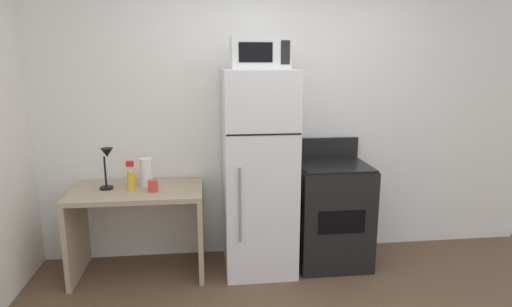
% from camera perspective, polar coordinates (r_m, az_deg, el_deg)
% --- Properties ---
extents(wall_back_white, '(5.00, 0.10, 2.60)m').
position_cam_1_polar(wall_back_white, '(3.98, 2.62, 5.02)').
color(wall_back_white, white).
rests_on(wall_back_white, ground).
extents(desk, '(1.08, 0.62, 0.75)m').
position_cam_1_polar(desk, '(3.79, -15.42, -8.00)').
color(desk, tan).
rests_on(desk, ground).
extents(desk_lamp, '(0.14, 0.12, 0.35)m').
position_cam_1_polar(desk_lamp, '(3.73, -19.32, -1.00)').
color(desk_lamp, black).
rests_on(desk_lamp, desk).
extents(paper_towel_roll, '(0.11, 0.11, 0.24)m').
position_cam_1_polar(paper_towel_roll, '(3.77, -14.48, -2.43)').
color(paper_towel_roll, white).
rests_on(paper_towel_roll, desk).
extents(spray_bottle, '(0.06, 0.06, 0.25)m').
position_cam_1_polar(spray_bottle, '(3.68, -16.37, -3.23)').
color(spray_bottle, yellow).
rests_on(spray_bottle, desk).
extents(coffee_mug, '(0.08, 0.08, 0.09)m').
position_cam_1_polar(coffee_mug, '(3.61, -13.63, -4.22)').
color(coffee_mug, '#D83F33').
rests_on(coffee_mug, desk).
extents(refrigerator, '(0.59, 0.66, 1.74)m').
position_cam_1_polar(refrigerator, '(3.65, 0.39, -2.53)').
color(refrigerator, white).
rests_on(refrigerator, ground).
extents(microwave, '(0.46, 0.35, 0.26)m').
position_cam_1_polar(microwave, '(3.51, 0.46, 13.32)').
color(microwave, silver).
rests_on(microwave, refrigerator).
extents(oven_range, '(0.63, 0.61, 1.10)m').
position_cam_1_polar(oven_range, '(3.93, 10.00, -7.80)').
color(oven_range, black).
rests_on(oven_range, ground).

